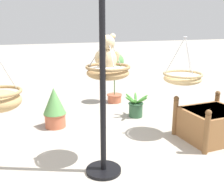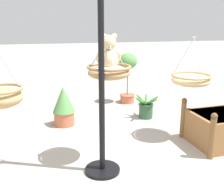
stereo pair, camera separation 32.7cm
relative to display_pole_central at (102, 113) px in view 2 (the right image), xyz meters
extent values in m
plane|color=#A8A093|center=(0.15, 0.00, -0.77)|extent=(40.00, 40.00, 0.00)
cylinder|color=black|center=(0.00, 0.00, 0.44)|extent=(0.07, 0.07, 2.42)
cylinder|color=black|center=(0.00, 0.00, -0.75)|extent=(0.44, 0.44, 0.04)
ellipsoid|color=#A37F51|center=(0.15, 0.25, 0.44)|extent=(0.53, 0.53, 0.16)
torus|color=olive|center=(0.15, 0.25, 0.51)|extent=(0.56, 0.56, 0.04)
ellipsoid|color=silver|center=(0.15, 0.25, 0.46)|extent=(0.47, 0.47, 0.13)
cylinder|color=#B7B7BC|center=(0.26, 0.31, 0.70)|extent=(0.23, 0.14, 0.38)
cylinder|color=#B7B7BC|center=(0.04, 0.31, 0.70)|extent=(0.23, 0.14, 0.38)
cylinder|color=#B7B7BC|center=(0.15, 0.13, 0.70)|extent=(0.01, 0.25, 0.38)
torus|color=#B7B7BC|center=(0.15, 0.25, 0.89)|extent=(0.06, 0.06, 0.01)
ellipsoid|color=#D1B789|center=(0.15, 0.26, 0.60)|extent=(0.23, 0.20, 0.27)
sphere|color=#D1B789|center=(0.15, 0.26, 0.81)|extent=(0.21, 0.21, 0.18)
ellipsoid|color=beige|center=(0.15, 0.33, 0.80)|extent=(0.09, 0.08, 0.06)
sphere|color=black|center=(0.15, 0.35, 0.80)|extent=(0.03, 0.03, 0.03)
sphere|color=#D1B789|center=(0.09, 0.26, 0.88)|extent=(0.07, 0.07, 0.07)
sphere|color=#D1B789|center=(0.21, 0.26, 0.88)|extent=(0.07, 0.07, 0.07)
ellipsoid|color=#D1B789|center=(0.03, 0.29, 0.63)|extent=(0.07, 0.13, 0.17)
ellipsoid|color=#D1B789|center=(0.27, 0.29, 0.63)|extent=(0.07, 0.13, 0.17)
ellipsoid|color=#D1B789|center=(0.09, 0.36, 0.50)|extent=(0.08, 0.16, 0.08)
ellipsoid|color=#D1B789|center=(0.21, 0.36, 0.50)|extent=(0.08, 0.16, 0.08)
ellipsoid|color=tan|center=(-1.13, 0.19, 0.21)|extent=(0.48, 0.48, 0.23)
torus|color=#97794E|center=(-1.13, 0.19, 0.32)|extent=(0.51, 0.51, 0.04)
cylinder|color=#B7B7BC|center=(-1.04, 0.25, 0.55)|extent=(0.21, 0.13, 0.46)
ellipsoid|color=tan|center=(1.53, 0.69, 0.18)|extent=(0.59, 0.59, 0.17)
torus|color=tan|center=(1.53, 0.69, 0.26)|extent=(0.61, 0.61, 0.04)
ellipsoid|color=silver|center=(1.53, 0.69, 0.20)|extent=(0.52, 0.52, 0.14)
cylinder|color=#B7B7BC|center=(1.64, 0.75, 0.54)|extent=(0.25, 0.15, 0.58)
cylinder|color=#B7B7BC|center=(1.41, 0.75, 0.54)|extent=(0.25, 0.15, 0.58)
cylinder|color=#B7B7BC|center=(1.53, 0.55, 0.54)|extent=(0.01, 0.28, 0.58)
torus|color=#B7B7BC|center=(1.53, 0.69, 0.83)|extent=(0.06, 0.06, 0.01)
cube|color=olive|center=(1.92, 0.38, -0.53)|extent=(0.90, 0.79, 0.49)
cube|color=#382819|center=(1.92, 0.38, -0.31)|extent=(0.79, 0.70, 0.06)
cylinder|color=brown|center=(1.46, 0.72, -0.48)|extent=(0.08, 0.08, 0.59)
cylinder|color=brown|center=(1.51, -0.02, -0.48)|extent=(0.08, 0.08, 0.59)
sphere|color=brown|center=(1.46, 0.72, -0.15)|extent=(0.09, 0.09, 0.09)
sphere|color=brown|center=(1.51, -0.02, -0.15)|extent=(0.09, 0.09, 0.09)
cylinder|color=#BC6042|center=(1.13, 2.78, -0.68)|extent=(0.32, 0.32, 0.19)
torus|color=#A9573B|center=(1.13, 2.78, -0.59)|extent=(0.35, 0.35, 0.03)
cylinder|color=#382819|center=(1.13, 2.78, -0.60)|extent=(0.28, 0.28, 0.03)
cylinder|color=#4C6B38|center=(1.13, 2.78, -0.28)|extent=(0.02, 0.02, 0.61)
ellipsoid|color=#56934C|center=(1.13, 2.78, 0.19)|extent=(0.42, 0.42, 0.36)
cylinder|color=#BC6042|center=(-0.37, 1.70, -0.64)|extent=(0.36, 0.36, 0.25)
torus|color=#A9573B|center=(-0.37, 1.70, -0.53)|extent=(0.40, 0.40, 0.03)
cylinder|color=#382819|center=(-0.37, 1.70, -0.53)|extent=(0.32, 0.32, 0.03)
cone|color=#56934C|center=(-0.37, 1.70, -0.29)|extent=(0.40, 0.40, 0.46)
cylinder|color=#2D5638|center=(1.20, 1.72, -0.63)|extent=(0.27, 0.27, 0.28)
torus|color=#294E32|center=(1.20, 1.72, -0.50)|extent=(0.30, 0.30, 0.03)
cylinder|color=#382819|center=(1.20, 1.72, -0.51)|extent=(0.23, 0.23, 0.03)
ellipsoid|color=#478E38|center=(1.32, 1.70, -0.42)|extent=(0.27, 0.09, 0.21)
ellipsoid|color=#478E38|center=(1.24, 1.83, -0.42)|extent=(0.14, 0.27, 0.20)
ellipsoid|color=#478E38|center=(1.13, 1.81, -0.42)|extent=(0.20, 0.24, 0.21)
ellipsoid|color=#478E38|center=(1.09, 1.71, -0.42)|extent=(0.26, 0.07, 0.21)
ellipsoid|color=#478E38|center=(1.14, 1.61, -0.40)|extent=(0.19, 0.27, 0.15)
ellipsoid|color=#478E38|center=(1.27, 1.62, -0.42)|extent=(0.20, 0.25, 0.19)
camera|label=1|loc=(-0.88, -2.88, 1.06)|focal=43.25mm
camera|label=2|loc=(-0.57, -2.97, 1.06)|focal=43.25mm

